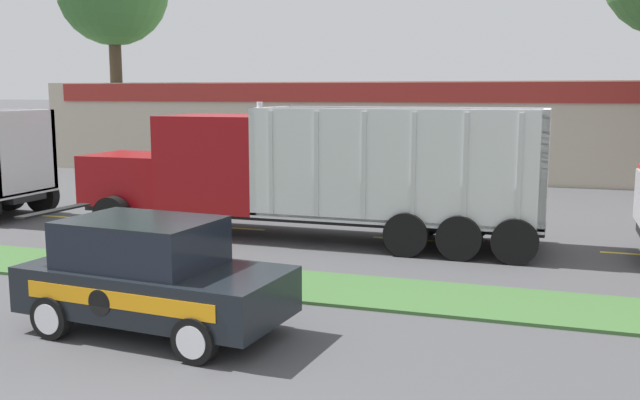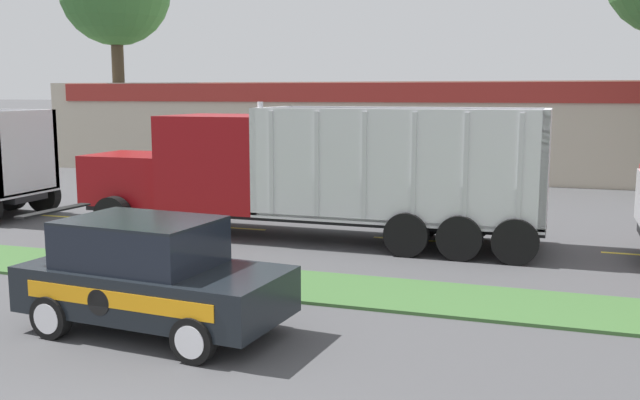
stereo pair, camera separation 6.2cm
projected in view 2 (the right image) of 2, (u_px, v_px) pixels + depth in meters
grass_verge at (307, 286)px, 13.43m from camera, size 120.00×2.05×0.06m
centre_line_3 at (61, 216)px, 21.17m from camera, size 2.40×0.14×0.01m
centre_line_4 at (225, 227)px, 19.46m from camera, size 2.40×0.14×0.01m
centre_line_5 at (421, 240)px, 17.76m from camera, size 2.40×0.14×0.01m
dump_truck_lead at (264, 175)px, 18.21m from camera, size 11.94×2.81×3.43m
rally_car at (151, 275)px, 10.89m from camera, size 4.20×2.23×1.78m
store_building_backdrop at (455, 126)px, 34.50m from camera, size 37.37×12.10×4.10m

